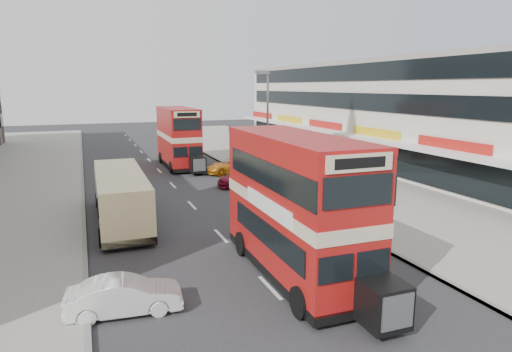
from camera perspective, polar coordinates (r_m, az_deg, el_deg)
name	(u,v)px	position (r m, az deg, el deg)	size (l,w,h in m)	color
ground	(295,314)	(14.71, 5.00, -17.20)	(160.00, 160.00, 0.00)	#28282B
road_surface	(173,185)	(32.83, -10.61, -1.15)	(12.00, 90.00, 0.01)	#28282B
pavement_right	(318,173)	(36.88, 8.01, 0.42)	(12.00, 90.00, 0.15)	gray
kerb_left	(83,191)	(32.30, -21.30, -1.83)	(0.20, 90.00, 0.16)	gray
kerb_right	(251,178)	(34.42, -0.60, -0.26)	(0.20, 90.00, 0.16)	gray
commercial_row	(386,113)	(42.36, 16.35, 7.78)	(9.90, 46.20, 9.30)	beige
street_lamp	(267,118)	(32.09, 1.37, 7.38)	(1.00, 0.20, 8.12)	slate
bus_main	(296,206)	(16.50, 5.15, -3.83)	(2.68, 9.37, 5.14)	black
bus_second	(178,137)	(39.97, -9.90, 4.94)	(2.59, 9.15, 5.03)	black
coach	(121,195)	(24.30, -16.93, -2.37)	(2.54, 9.35, 2.47)	black
car_left_front	(124,296)	(15.02, -16.49, -14.51)	(1.24, 3.56, 1.17)	white
car_right_a	(249,177)	(31.71, -0.90, -0.19)	(1.85, 4.54, 1.32)	maroon
car_right_b	(233,166)	(36.47, -2.95, 1.27)	(2.09, 4.52, 1.26)	orange
pedestrian_near	(322,180)	(29.50, 8.42, -0.54)	(0.62, 0.42, 1.68)	gray
cyclist	(234,174)	(32.82, -2.88, 0.21)	(0.68, 1.69, 2.00)	gray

